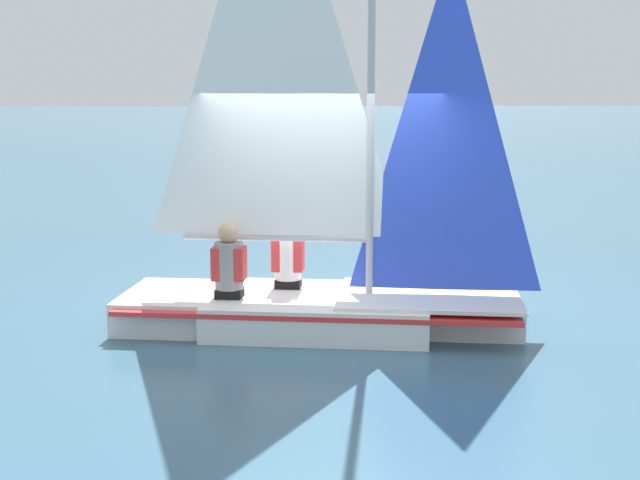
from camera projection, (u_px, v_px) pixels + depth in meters
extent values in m
plane|color=#38607A|center=(320.00, 327.00, 9.63)|extent=(260.00, 260.00, 0.00)
cube|color=white|center=(320.00, 311.00, 9.60)|extent=(1.99, 2.58, 0.36)
cube|color=white|center=(475.00, 315.00, 9.42)|extent=(1.04, 1.11, 0.36)
cube|color=white|center=(171.00, 307.00, 9.77)|extent=(1.51, 1.20, 0.36)
cube|color=red|center=(320.00, 301.00, 9.58)|extent=(2.33, 4.37, 0.05)
cube|color=silver|center=(429.00, 296.00, 9.44)|extent=(1.79, 2.14, 0.04)
cylinder|color=#B7B7BC|center=(371.00, 55.00, 9.09)|extent=(0.08, 0.08, 5.07)
cylinder|color=#B7B7BC|center=(276.00, 238.00, 9.51)|extent=(0.43, 1.99, 0.07)
pyramid|color=white|center=(274.00, 29.00, 9.15)|extent=(0.39, 1.89, 4.30)
pyramid|color=blue|center=(448.00, 123.00, 9.12)|extent=(0.31, 1.41, 3.48)
cube|color=black|center=(123.00, 311.00, 9.84)|extent=(0.04, 0.08, 0.25)
cube|color=black|center=(288.00, 299.00, 9.95)|extent=(0.29, 0.32, 0.45)
cylinder|color=white|center=(288.00, 257.00, 9.87)|extent=(0.35, 0.35, 0.50)
cube|color=red|center=(288.00, 255.00, 9.87)|extent=(0.32, 0.38, 0.35)
sphere|color=#A87A56|center=(288.00, 226.00, 9.81)|extent=(0.22, 0.22, 0.22)
cylinder|color=black|center=(288.00, 219.00, 9.80)|extent=(0.24, 0.24, 0.06)
cube|color=black|center=(230.00, 309.00, 9.47)|extent=(0.29, 0.32, 0.45)
cylinder|color=gray|center=(229.00, 266.00, 9.39)|extent=(0.35, 0.35, 0.50)
cube|color=red|center=(229.00, 263.00, 9.39)|extent=(0.32, 0.38, 0.35)
sphere|color=tan|center=(228.00, 233.00, 9.33)|extent=(0.22, 0.22, 0.22)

